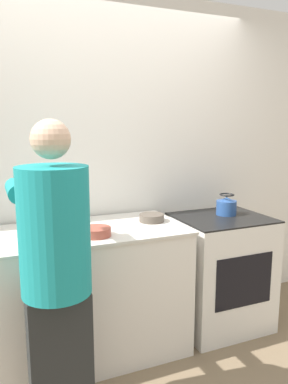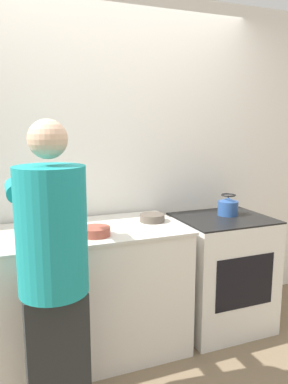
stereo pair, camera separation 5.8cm
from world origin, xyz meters
name	(u,v)px [view 2 (the right image)]	position (x,y,z in m)	size (l,w,h in m)	color
ground_plane	(135,372)	(0.00, 0.00, 0.00)	(12.00, 12.00, 0.00)	#7A664C
wall_back	(101,165)	(0.00, 0.75, 1.30)	(8.00, 0.05, 2.60)	white
counter	(65,295)	(-0.38, 0.34, 0.46)	(1.67, 0.70, 0.91)	silver
oven	(221,272)	(0.85, 0.30, 0.45)	(0.70, 0.61, 0.90)	silver
person	(53,270)	(-0.53, -0.25, 0.88)	(0.40, 0.63, 1.64)	#242626
cutting_board	(45,235)	(-0.50, 0.27, 0.92)	(0.30, 0.25, 0.02)	silver
knife	(41,234)	(-0.53, 0.27, 0.93)	(0.19, 0.05, 0.01)	silver
kettle	(228,206)	(0.92, 0.35, 0.97)	(0.16, 0.16, 0.17)	#284C8C
bowl_prep	(152,218)	(0.28, 0.37, 0.94)	(0.18, 0.18, 0.05)	brown
bowl_mixing	(96,231)	(-0.20, 0.17, 0.94)	(0.19, 0.19, 0.06)	#9E4738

